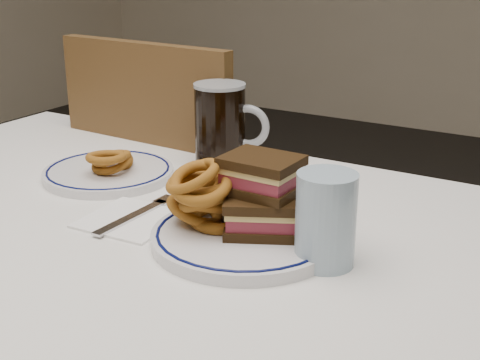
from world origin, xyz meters
The scene contains 11 objects.
dining_table centered at (0.00, 0.00, 0.64)m, with size 1.27×0.87×0.75m.
chair_far centered at (-0.23, 0.47, 0.53)m, with size 0.47×0.47×0.97m.
main_plate centered at (0.22, 0.00, 0.76)m, with size 0.28×0.28×0.02m.
reuben_sandwich centered at (0.24, 0.02, 0.82)m, with size 0.13×0.12×0.11m.
onion_rings_main centered at (0.16, -0.01, 0.81)m, with size 0.13×0.13×0.13m.
ketchup_ramekin centered at (0.21, 0.08, 0.79)m, with size 0.06×0.06×0.03m.
beer_mug centered at (0.01, 0.28, 0.83)m, with size 0.15×0.10×0.17m.
water_glass centered at (0.35, 0.00, 0.82)m, with size 0.08×0.08×0.13m, color #97B1C4.
far_plate centered at (-0.14, 0.12, 0.76)m, with size 0.24×0.24×0.02m.
onion_rings_far centered at (-0.13, 0.12, 0.79)m, with size 0.10×0.12×0.06m.
napkin_fork centered at (0.03, -0.02, 0.75)m, with size 0.15×0.19×0.01m.
Camera 1 is at (0.68, -0.77, 1.17)m, focal length 50.00 mm.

